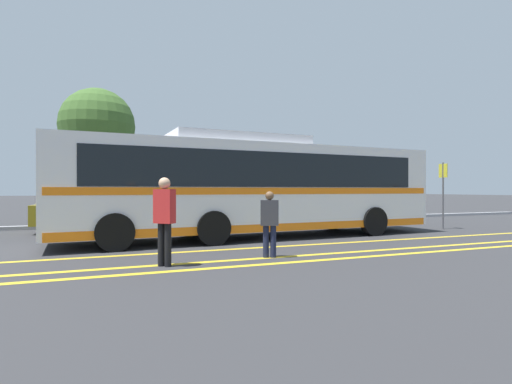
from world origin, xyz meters
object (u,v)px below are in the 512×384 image
parked_car_2 (251,210)px  parked_car_3 (366,207)px  bus_stop_sign (443,187)px  tree_0 (97,126)px  pedestrian_1 (165,215)px  pedestrian_2 (270,220)px  parked_car_1 (97,210)px  transit_bus (256,185)px

parked_car_2 → parked_car_3: 6.32m
bus_stop_sign → tree_0: bearing=-126.4°
parked_car_2 → pedestrian_1: 9.79m
tree_0 → pedestrian_2: bearing=-72.9°
pedestrian_1 → tree_0: tree_0 is taller
parked_car_3 → pedestrian_2: bearing=-43.6°
parked_car_2 → parked_car_3: (6.32, 0.03, 0.04)m
pedestrian_2 → parked_car_3: bearing=66.5°
pedestrian_1 → tree_0: 13.06m
parked_car_1 → parked_car_2: parked_car_1 is taller
transit_bus → bus_stop_sign: size_ratio=4.85×
parked_car_1 → pedestrian_1: (1.31, -8.14, 0.27)m
parked_car_3 → bus_stop_sign: 4.64m
parked_car_2 → transit_bus: bearing=161.1°
parked_car_1 → tree_0: bearing=-175.5°
transit_bus → parked_car_3: bearing=116.6°
tree_0 → parked_car_3: bearing=-17.9°
parked_car_3 → pedestrian_1: (-11.42, -8.37, 0.36)m
parked_car_2 → bus_stop_sign: 8.11m
transit_bus → pedestrian_1: transit_bus is taller
transit_bus → parked_car_2: transit_bus is taller
parked_car_3 → pedestrian_1: 14.16m
parked_car_2 → pedestrian_1: (-5.10, -8.34, 0.40)m
parked_car_3 → tree_0: (-12.73, 4.10, 4.01)m
transit_bus → pedestrian_1: size_ratio=7.08×
transit_bus → parked_car_1: size_ratio=2.89×
parked_car_2 → pedestrian_2: 8.59m
parked_car_1 → bus_stop_sign: 13.81m
parked_car_2 → pedestrian_1: size_ratio=2.43×
pedestrian_1 → pedestrian_2: bearing=-131.5°
pedestrian_1 → bus_stop_sign: size_ratio=0.69×
parked_car_1 → parked_car_3: 12.73m
transit_bus → parked_car_2: (1.50, 4.41, -1.08)m
pedestrian_1 → parked_car_3: bearing=-99.3°
transit_bus → pedestrian_1: 5.38m
pedestrian_2 → bus_stop_sign: size_ratio=0.58×
parked_car_2 → bus_stop_sign: bearing=-124.1°
pedestrian_2 → bus_stop_sign: (9.31, 3.67, 0.82)m
parked_car_1 → parked_car_3: bearing=95.5°
parked_car_2 → pedestrian_2: bearing=162.0°
pedestrian_2 → parked_car_1: bearing=139.4°
parked_car_1 → pedestrian_1: size_ratio=2.45×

